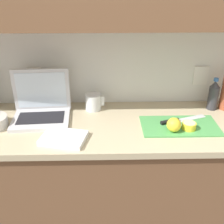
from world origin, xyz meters
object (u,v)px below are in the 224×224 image
knife (176,120)px  lemon_whole_beside (174,125)px  bottle_oil_tall (213,95)px  cutting_board (180,126)px  measuring_cup (93,102)px  lemon_half_cut (189,126)px  laptop (41,107)px

knife → lemon_whole_beside: bearing=-129.0°
lemon_whole_beside → bottle_oil_tall: (0.30, 0.28, 0.04)m
cutting_board → measuring_cup: (-0.48, 0.23, 0.05)m
knife → measuring_cup: (-0.47, 0.19, 0.03)m
cutting_board → lemon_half_cut: (0.04, -0.04, 0.02)m
laptop → measuring_cup: size_ratio=2.90×
cutting_board → measuring_cup: 0.54m
lemon_whole_beside → measuring_cup: bearing=146.2°
bottle_oil_tall → lemon_half_cut: bearing=-129.2°
laptop → lemon_half_cut: (0.82, -0.17, -0.04)m
measuring_cup → bottle_oil_tall: bearing=-0.7°
lemon_half_cut → measuring_cup: 0.59m
laptop → cutting_board: size_ratio=0.81×
lemon_whole_beside → bottle_oil_tall: 0.41m
cutting_board → lemon_whole_beside: lemon_whole_beside is taller
knife → lemon_half_cut: 0.10m
laptop → cutting_board: bearing=-13.3°
knife → laptop: bearing=152.9°
lemon_half_cut → measuring_cup: bearing=152.6°
measuring_cup → knife: bearing=-21.9°
cutting_board → bottle_oil_tall: size_ratio=2.10×
lemon_half_cut → lemon_whole_beside: bearing=-167.2°
lemon_whole_beside → bottle_oil_tall: bottle_oil_tall is taller
laptop → measuring_cup: bearing=14.1°
knife → bottle_oil_tall: bottle_oil_tall is taller
knife → bottle_oil_tall: 0.33m
cutting_board → lemon_whole_beside: size_ratio=5.52×
bottle_oil_tall → measuring_cup: 0.73m
cutting_board → knife: size_ratio=1.50×
laptop → bottle_oil_tall: laptop is taller
cutting_board → lemon_whole_beside: 0.09m
laptop → bottle_oil_tall: bearing=1.1°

